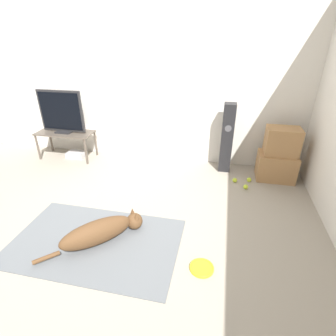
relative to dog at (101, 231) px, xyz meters
name	(u,v)px	position (x,y,z in m)	size (l,w,h in m)	color
ground_plane	(91,232)	(-0.19, 0.11, -0.14)	(12.00, 12.00, 0.00)	#9E9384
wall_back	(142,82)	(-0.19, 2.21, 1.14)	(8.00, 0.06, 2.55)	silver
area_rug	(96,242)	(-0.07, -0.03, -0.13)	(1.75, 1.08, 0.01)	slate
dog	(101,231)	(0.00, 0.00, 0.00)	(0.86, 0.85, 0.26)	brown
frisbee	(202,268)	(1.07, -0.15, -0.13)	(0.23, 0.23, 0.03)	yellow
cardboard_box_lower	(276,166)	(1.97, 1.82, 0.06)	(0.54, 0.38, 0.40)	#A87A4C
cardboard_box_upper	(282,141)	(1.98, 1.83, 0.46)	(0.46, 0.32, 0.40)	#A87A4C
floor_speaker	(227,138)	(1.21, 1.94, 0.40)	(0.18, 0.18, 1.07)	black
tv_stand	(65,136)	(-1.49, 1.85, 0.27)	(0.95, 0.43, 0.47)	brown
tv	(61,112)	(-1.49, 1.85, 0.67)	(0.76, 0.20, 0.70)	#232326
tennis_ball_by_boxes	(249,180)	(1.59, 1.62, -0.10)	(0.07, 0.07, 0.07)	#C6E033
tennis_ball_near_speaker	(246,187)	(1.53, 1.41, -0.10)	(0.07, 0.07, 0.07)	#C6E033
tennis_ball_loose_on_carpet	(235,180)	(1.39, 1.57, -0.10)	(0.07, 0.07, 0.07)	#C6E033
game_console	(76,154)	(-1.36, 1.88, -0.09)	(0.31, 0.22, 0.09)	#B7B7BC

